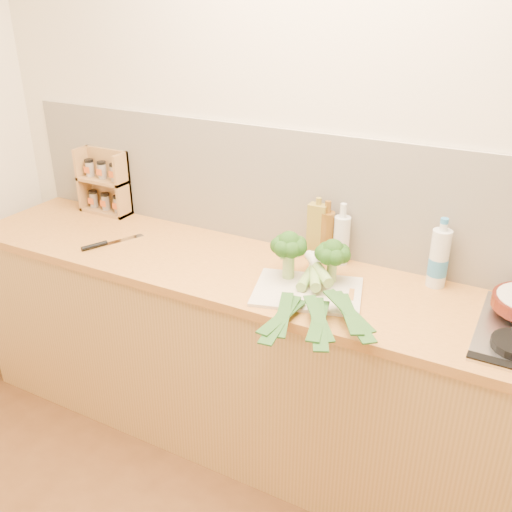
# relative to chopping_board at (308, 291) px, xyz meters

# --- Properties ---
(room_shell) EXTENTS (3.50, 3.50, 3.50)m
(room_shell) POSITION_rel_chopping_board_xyz_m (-0.11, 0.37, 0.26)
(room_shell) COLOR beige
(room_shell) RESTS_ON ground
(counter) EXTENTS (3.20, 0.62, 0.90)m
(counter) POSITION_rel_chopping_board_xyz_m (-0.11, 0.08, -0.46)
(counter) COLOR tan
(counter) RESTS_ON ground
(chopping_board) EXTENTS (0.48, 0.41, 0.01)m
(chopping_board) POSITION_rel_chopping_board_xyz_m (0.00, 0.00, 0.00)
(chopping_board) COLOR beige
(chopping_board) RESTS_ON counter
(broccoli_left) EXTENTS (0.15, 0.15, 0.20)m
(broccoli_left) POSITION_rel_chopping_board_xyz_m (-0.11, 0.06, 0.14)
(broccoli_left) COLOR #92B66A
(broccoli_left) RESTS_ON chopping_board
(broccoli_right) EXTENTS (0.14, 0.14, 0.18)m
(broccoli_right) POSITION_rel_chopping_board_xyz_m (0.05, 0.12, 0.13)
(broccoli_right) COLOR #92B66A
(broccoli_right) RESTS_ON chopping_board
(leek_front) EXTENTS (0.15, 0.69, 0.04)m
(leek_front) POSITION_rel_chopping_board_xyz_m (-0.02, -0.03, 0.03)
(leek_front) COLOR white
(leek_front) RESTS_ON chopping_board
(leek_mid) EXTENTS (0.34, 0.67, 0.04)m
(leek_mid) POSITION_rel_chopping_board_xyz_m (0.04, -0.03, 0.05)
(leek_mid) COLOR white
(leek_mid) RESTS_ON chopping_board
(leek_back) EXTENTS (0.47, 0.55, 0.04)m
(leek_back) POSITION_rel_chopping_board_xyz_m (0.09, -0.01, 0.07)
(leek_back) COLOR white
(leek_back) RESTS_ON chopping_board
(chefs_knife) EXTENTS (0.15, 0.29, 0.02)m
(chefs_knife) POSITION_rel_chopping_board_xyz_m (-1.02, -0.04, 0.00)
(chefs_knife) COLOR silver
(chefs_knife) RESTS_ON counter
(spice_rack) EXTENTS (0.28, 0.11, 0.33)m
(spice_rack) POSITION_rel_chopping_board_xyz_m (-1.29, 0.32, 0.14)
(spice_rack) COLOR tan
(spice_rack) RESTS_ON counter
(oil_tin) EXTENTS (0.08, 0.05, 0.28)m
(oil_tin) POSITION_rel_chopping_board_xyz_m (-0.09, 0.30, 0.12)
(oil_tin) COLOR olive
(oil_tin) RESTS_ON counter
(glass_bottle) EXTENTS (0.07, 0.07, 0.27)m
(glass_bottle) POSITION_rel_chopping_board_xyz_m (0.02, 0.32, 0.11)
(glass_bottle) COLOR silver
(glass_bottle) RESTS_ON counter
(amber_bottle) EXTENTS (0.06, 0.06, 0.28)m
(amber_bottle) POSITION_rel_chopping_board_xyz_m (-0.05, 0.30, 0.11)
(amber_bottle) COLOR brown
(amber_bottle) RESTS_ON counter
(water_bottle) EXTENTS (0.08, 0.08, 0.27)m
(water_bottle) POSITION_rel_chopping_board_xyz_m (0.43, 0.30, 0.11)
(water_bottle) COLOR silver
(water_bottle) RESTS_ON counter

